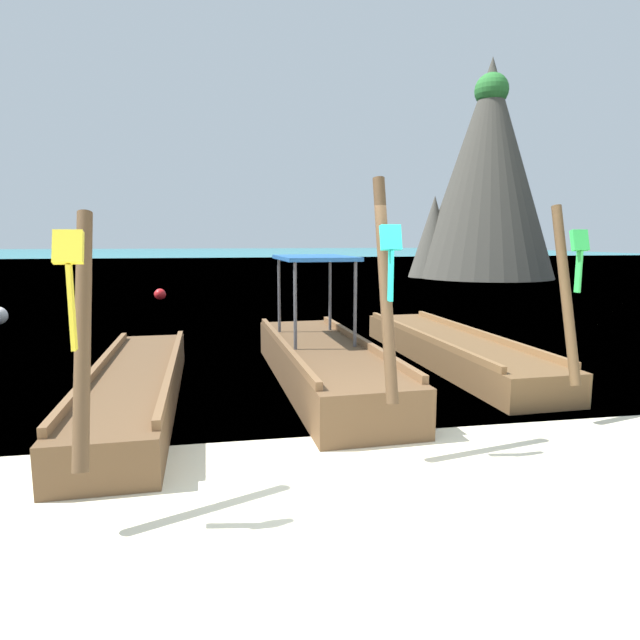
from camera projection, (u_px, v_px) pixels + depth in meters
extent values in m
plane|color=beige|center=(394.00, 498.00, 4.55)|extent=(120.00, 120.00, 0.00)
plane|color=teal|center=(234.00, 257.00, 64.45)|extent=(120.00, 120.00, 0.00)
cube|color=brown|center=(136.00, 388.00, 7.05)|extent=(1.17, 5.24, 0.47)
cube|color=brown|center=(97.00, 368.00, 6.91)|extent=(0.22, 4.79, 0.10)
cube|color=brown|center=(172.00, 365.00, 7.10)|extent=(0.22, 4.79, 0.10)
cylinder|color=brown|center=(83.00, 336.00, 4.15)|extent=(0.14, 0.84, 1.95)
cube|color=yellow|center=(68.00, 247.00, 3.80)|extent=(0.20, 0.15, 0.25)
cube|color=yellow|center=(72.00, 308.00, 3.84)|extent=(0.03, 0.08, 0.62)
cube|color=brown|center=(323.00, 365.00, 8.08)|extent=(1.53, 5.12, 0.58)
cube|color=brown|center=(284.00, 345.00, 7.89)|extent=(0.31, 4.66, 0.10)
cube|color=brown|center=(362.00, 341.00, 8.16)|extent=(0.31, 4.66, 0.10)
cylinder|color=brown|center=(385.00, 289.00, 5.32)|extent=(0.15, 0.64, 2.22)
cube|color=#1ECCBC|center=(391.00, 238.00, 5.13)|extent=(0.21, 0.12, 0.25)
cube|color=#1ECCBC|center=(391.00, 276.00, 5.17)|extent=(0.03, 0.08, 0.49)
cylinder|color=#4C4C51|center=(295.00, 306.00, 7.72)|extent=(0.05, 0.05, 1.26)
cylinder|color=#4C4C51|center=(355.00, 305.00, 7.92)|extent=(0.05, 0.05, 1.26)
cylinder|color=#4C4C51|center=(279.00, 295.00, 9.18)|extent=(0.05, 0.05, 1.26)
cylinder|color=#4C4C51|center=(330.00, 294.00, 9.38)|extent=(0.05, 0.05, 1.26)
cube|color=#235BA3|center=(314.00, 258.00, 8.45)|extent=(1.17, 1.77, 0.06)
cube|color=brown|center=(450.00, 350.00, 9.50)|extent=(1.40, 5.71, 0.47)
cube|color=brown|center=(422.00, 335.00, 9.34)|extent=(0.30, 5.21, 0.10)
cube|color=brown|center=(479.00, 333.00, 9.57)|extent=(0.30, 5.21, 0.10)
cylinder|color=brown|center=(566.00, 294.00, 6.44)|extent=(0.15, 0.69, 2.13)
cube|color=green|center=(580.00, 240.00, 6.18)|extent=(0.20, 0.13, 0.25)
cube|color=green|center=(579.00, 272.00, 6.21)|extent=(0.03, 0.08, 0.48)
cone|color=#47443D|center=(488.00, 170.00, 29.72)|extent=(7.54, 7.54, 11.85)
cone|color=#4E4B43|center=(434.00, 237.00, 30.52)|extent=(2.79, 2.79, 4.56)
sphere|color=#2D7A33|center=(492.00, 90.00, 29.10)|extent=(1.82, 1.82, 1.82)
sphere|color=red|center=(160.00, 294.00, 19.19)|extent=(0.41, 0.41, 0.41)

